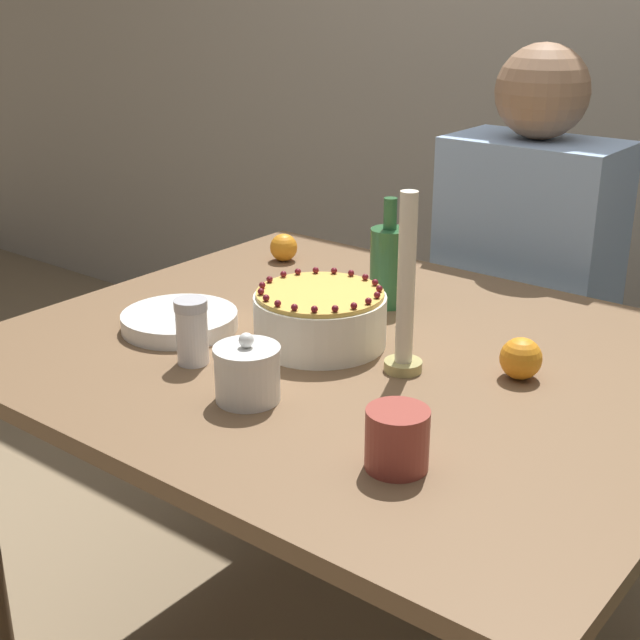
# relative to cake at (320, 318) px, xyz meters

# --- Properties ---
(dining_table) EXTENTS (1.24, 1.04, 0.76)m
(dining_table) POSITION_rel_cake_xyz_m (0.07, 0.02, -0.17)
(dining_table) COLOR brown
(dining_table) RESTS_ON ground_plane
(cake) EXTENTS (0.24, 0.24, 0.11)m
(cake) POSITION_rel_cake_xyz_m (0.00, 0.00, 0.00)
(cake) COLOR white
(cake) RESTS_ON dining_table
(sugar_bowl) EXTENTS (0.11, 0.11, 0.11)m
(sugar_bowl) POSITION_rel_cake_xyz_m (0.05, -0.25, -0.00)
(sugar_bowl) COLOR white
(sugar_bowl) RESTS_ON dining_table
(sugar_shaker) EXTENTS (0.06, 0.06, 0.12)m
(sugar_shaker) POSITION_rel_cake_xyz_m (-0.12, -0.20, 0.01)
(sugar_shaker) COLOR white
(sugar_shaker) RESTS_ON dining_table
(plate_stack) EXTENTS (0.22, 0.22, 0.03)m
(plate_stack) POSITION_rel_cake_xyz_m (-0.25, -0.11, -0.03)
(plate_stack) COLOR white
(plate_stack) RESTS_ON dining_table
(candle) EXTENTS (0.06, 0.06, 0.31)m
(candle) POSITION_rel_cake_xyz_m (0.18, -0.01, 0.08)
(candle) COLOR tan
(candle) RESTS_ON dining_table
(bottle) EXTENTS (0.08, 0.08, 0.22)m
(bottle) POSITION_rel_cake_xyz_m (-0.02, 0.25, 0.03)
(bottle) COLOR #2D6638
(bottle) RESTS_ON dining_table
(cup) EXTENTS (0.09, 0.09, 0.09)m
(cup) POSITION_rel_cake_xyz_m (0.35, -0.28, -0.01)
(cup) COLOR #993D33
(cup) RESTS_ON dining_table
(orange_fruit_0) EXTENTS (0.06, 0.06, 0.06)m
(orange_fruit_0) POSITION_rel_cake_xyz_m (-0.38, 0.34, -0.02)
(orange_fruit_0) COLOR orange
(orange_fruit_0) RESTS_ON dining_table
(orange_fruit_1) EXTENTS (0.07, 0.07, 0.07)m
(orange_fruit_1) POSITION_rel_cake_xyz_m (0.35, 0.09, -0.01)
(orange_fruit_1) COLOR orange
(orange_fruit_1) RESTS_ON dining_table
(person_man_blue_shirt) EXTENTS (0.40, 0.34, 1.25)m
(person_man_blue_shirt) POSITION_rel_cake_xyz_m (0.05, 0.74, -0.26)
(person_man_blue_shirt) COLOR #2D2D38
(person_man_blue_shirt) RESTS_ON ground_plane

